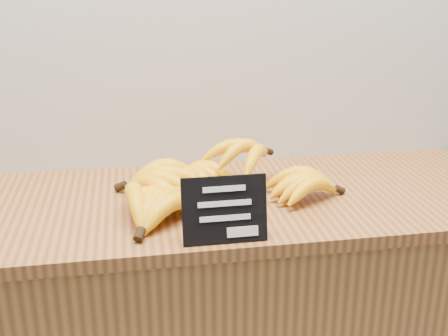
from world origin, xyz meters
TOP-DOWN VIEW (x-y plane):
  - counter_top at (0.19, 2.75)m, footprint 1.45×0.54m
  - chalkboard_sign at (0.16, 2.52)m, footprint 0.17×0.04m
  - banana_pile at (0.15, 2.74)m, footprint 0.60×0.38m

SIDE VIEW (x-z plane):
  - counter_top at x=0.19m, z-range 0.90..0.93m
  - banana_pile at x=0.15m, z-range 0.91..1.03m
  - chalkboard_sign at x=0.16m, z-range 0.93..1.07m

